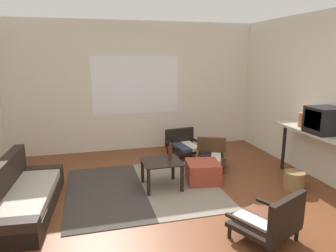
{
  "coord_description": "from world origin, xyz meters",
  "views": [
    {
      "loc": [
        -1.04,
        -3.5,
        2.01
      ],
      "look_at": [
        0.11,
        0.79,
        0.99
      ],
      "focal_mm": 33.08,
      "sensor_mm": 36.0,
      "label": 1
    }
  ],
  "objects_px": {
    "couch": "(21,197)",
    "crt_television": "(325,120)",
    "ottoman_orange": "(203,172)",
    "glass_bottle": "(170,152)",
    "armchair_corner": "(211,155)",
    "clay_vase": "(305,119)",
    "armchair_striped_foreground": "(271,221)",
    "armchair_by_window": "(184,144)",
    "coffee_table": "(162,166)",
    "wicker_basket": "(294,180)",
    "console_shelf": "(318,137)"
  },
  "relations": [
    {
      "from": "crt_television",
      "to": "wicker_basket",
      "type": "distance_m",
      "value": 1.01
    },
    {
      "from": "ottoman_orange",
      "to": "wicker_basket",
      "type": "height_order",
      "value": "ottoman_orange"
    },
    {
      "from": "armchair_by_window",
      "to": "armchair_striped_foreground",
      "type": "relative_size",
      "value": 0.89
    },
    {
      "from": "armchair_striped_foreground",
      "to": "armchair_corner",
      "type": "relative_size",
      "value": 1.1
    },
    {
      "from": "armchair_by_window",
      "to": "armchair_striped_foreground",
      "type": "distance_m",
      "value": 3.09
    },
    {
      "from": "crt_television",
      "to": "glass_bottle",
      "type": "bearing_deg",
      "value": 159.84
    },
    {
      "from": "ottoman_orange",
      "to": "glass_bottle",
      "type": "xyz_separation_m",
      "value": [
        -0.52,
        0.09,
        0.36
      ]
    },
    {
      "from": "armchair_by_window",
      "to": "armchair_striped_foreground",
      "type": "height_order",
      "value": "armchair_striped_foreground"
    },
    {
      "from": "armchair_corner",
      "to": "glass_bottle",
      "type": "bearing_deg",
      "value": -150.94
    },
    {
      "from": "couch",
      "to": "crt_television",
      "type": "height_order",
      "value": "crt_television"
    },
    {
      "from": "couch",
      "to": "crt_television",
      "type": "xyz_separation_m",
      "value": [
        4.26,
        -0.38,
        0.87
      ]
    },
    {
      "from": "armchair_by_window",
      "to": "crt_television",
      "type": "xyz_separation_m",
      "value": [
        1.51,
        -2.04,
        0.83
      ]
    },
    {
      "from": "coffee_table",
      "to": "console_shelf",
      "type": "relative_size",
      "value": 0.35
    },
    {
      "from": "armchair_corner",
      "to": "console_shelf",
      "type": "height_order",
      "value": "console_shelf"
    },
    {
      "from": "couch",
      "to": "ottoman_orange",
      "type": "distance_m",
      "value": 2.66
    },
    {
      "from": "armchair_by_window",
      "to": "crt_television",
      "type": "height_order",
      "value": "crt_television"
    },
    {
      "from": "coffee_table",
      "to": "clay_vase",
      "type": "xyz_separation_m",
      "value": [
        2.31,
        -0.24,
        0.67
      ]
    },
    {
      "from": "coffee_table",
      "to": "glass_bottle",
      "type": "distance_m",
      "value": 0.27
    },
    {
      "from": "couch",
      "to": "ottoman_orange",
      "type": "relative_size",
      "value": 3.64
    },
    {
      "from": "crt_television",
      "to": "clay_vase",
      "type": "relative_size",
      "value": 1.24
    },
    {
      "from": "coffee_table",
      "to": "crt_television",
      "type": "bearing_deg",
      "value": -16.13
    },
    {
      "from": "couch",
      "to": "armchair_striped_foreground",
      "type": "xyz_separation_m",
      "value": [
        2.75,
        -1.44,
        0.05
      ]
    },
    {
      "from": "couch",
      "to": "armchair_by_window",
      "type": "relative_size",
      "value": 2.59
    },
    {
      "from": "couch",
      "to": "glass_bottle",
      "type": "distance_m",
      "value": 2.18
    },
    {
      "from": "clay_vase",
      "to": "wicker_basket",
      "type": "distance_m",
      "value": 1.01
    },
    {
      "from": "ottoman_orange",
      "to": "armchair_by_window",
      "type": "bearing_deg",
      "value": 85.14
    },
    {
      "from": "ottoman_orange",
      "to": "glass_bottle",
      "type": "distance_m",
      "value": 0.64
    },
    {
      "from": "armchair_striped_foreground",
      "to": "clay_vase",
      "type": "height_order",
      "value": "clay_vase"
    },
    {
      "from": "armchair_striped_foreground",
      "to": "coffee_table",
      "type": "bearing_deg",
      "value": 114.76
    },
    {
      "from": "console_shelf",
      "to": "crt_television",
      "type": "height_order",
      "value": "crt_television"
    },
    {
      "from": "couch",
      "to": "armchair_by_window",
      "type": "bearing_deg",
      "value": 30.96
    },
    {
      "from": "coffee_table",
      "to": "couch",
      "type": "bearing_deg",
      "value": -171.73
    },
    {
      "from": "armchair_by_window",
      "to": "console_shelf",
      "type": "xyz_separation_m",
      "value": [
        1.51,
        -1.92,
        0.54
      ]
    },
    {
      "from": "ottoman_orange",
      "to": "crt_television",
      "type": "distance_m",
      "value": 1.98
    },
    {
      "from": "coffee_table",
      "to": "wicker_basket",
      "type": "distance_m",
      "value": 2.05
    },
    {
      "from": "armchair_by_window",
      "to": "ottoman_orange",
      "type": "xyz_separation_m",
      "value": [
        -0.11,
        -1.34,
        -0.07
      ]
    },
    {
      "from": "glass_bottle",
      "to": "coffee_table",
      "type": "bearing_deg",
      "value": -144.7
    },
    {
      "from": "crt_television",
      "to": "glass_bottle",
      "type": "xyz_separation_m",
      "value": [
        -2.14,
        0.79,
        -0.55
      ]
    },
    {
      "from": "clay_vase",
      "to": "armchair_corner",
      "type": "bearing_deg",
      "value": 144.83
    },
    {
      "from": "wicker_basket",
      "to": "coffee_table",
      "type": "bearing_deg",
      "value": 163.39
    },
    {
      "from": "armchair_striped_foreground",
      "to": "glass_bottle",
      "type": "bearing_deg",
      "value": 108.79
    },
    {
      "from": "armchair_corner",
      "to": "ottoman_orange",
      "type": "distance_m",
      "value": 0.72
    },
    {
      "from": "armchair_by_window",
      "to": "glass_bottle",
      "type": "relative_size",
      "value": 2.98
    },
    {
      "from": "ottoman_orange",
      "to": "console_shelf",
      "type": "distance_m",
      "value": 1.83
    },
    {
      "from": "armchair_corner",
      "to": "clay_vase",
      "type": "bearing_deg",
      "value": -35.17
    },
    {
      "from": "glass_bottle",
      "to": "armchair_by_window",
      "type": "bearing_deg",
      "value": 63.08
    },
    {
      "from": "armchair_by_window",
      "to": "clay_vase",
      "type": "height_order",
      "value": "clay_vase"
    },
    {
      "from": "clay_vase",
      "to": "couch",
      "type": "bearing_deg",
      "value": -179.41
    },
    {
      "from": "crt_television",
      "to": "wicker_basket",
      "type": "bearing_deg",
      "value": 166.51
    },
    {
      "from": "console_shelf",
      "to": "coffee_table",
      "type": "bearing_deg",
      "value": 166.5
    }
  ]
}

